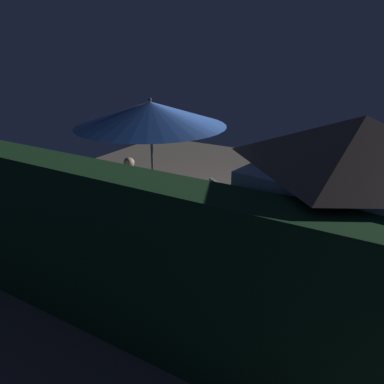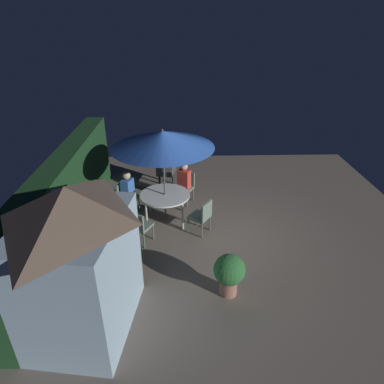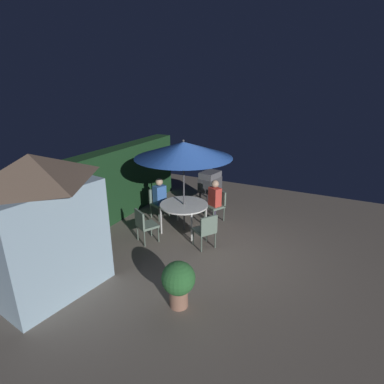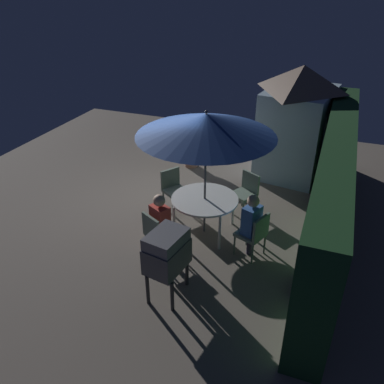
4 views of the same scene
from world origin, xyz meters
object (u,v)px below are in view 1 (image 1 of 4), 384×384
(chair_far_side, at_px, (93,229))
(potted_plant_by_shed, at_px, (328,216))
(person_in_red, at_px, (130,180))
(bbq_grill, at_px, (76,177))
(chair_near_shed, at_px, (129,191))
(chair_toward_hedge, at_px, (187,237))
(garden_shed, at_px, (346,243))
(patio_umbrella, at_px, (150,114))
(patio_table, at_px, (154,201))
(person_in_blue, at_px, (97,213))
(chair_toward_house, at_px, (210,200))

(chair_far_side, height_order, potted_plant_by_shed, potted_plant_by_shed)
(person_in_red, bearing_deg, bbq_grill, 30.60)
(chair_near_shed, bearing_deg, chair_toward_hedge, 151.65)
(chair_toward_hedge, bearing_deg, garden_shed, 164.77)
(patio_umbrella, bearing_deg, potted_plant_by_shed, -154.19)
(patio_table, relative_size, chair_near_shed, 1.47)
(garden_shed, distance_m, chair_far_side, 3.98)
(bbq_grill, height_order, person_in_blue, person_in_blue)
(patio_umbrella, height_order, chair_toward_house, patio_umbrella)
(garden_shed, relative_size, potted_plant_by_shed, 3.03)
(chair_far_side, relative_size, potted_plant_by_shed, 0.99)
(patio_umbrella, distance_m, chair_toward_house, 2.10)
(bbq_grill, bearing_deg, chair_toward_house, -158.76)
(person_in_red, bearing_deg, garden_shed, 158.43)
(garden_shed, bearing_deg, person_in_blue, -2.98)
(person_in_red, bearing_deg, patio_umbrella, 152.12)
(chair_near_shed, relative_size, chair_toward_hedge, 1.00)
(patio_umbrella, height_order, potted_plant_by_shed, patio_umbrella)
(chair_near_shed, height_order, chair_toward_hedge, same)
(bbq_grill, xyz_separation_m, person_in_blue, (-1.50, 0.99, -0.06))
(bbq_grill, height_order, chair_near_shed, bbq_grill)
(person_in_red, bearing_deg, chair_near_shed, -27.88)
(person_in_red, bearing_deg, chair_toward_house, -164.84)
(person_in_red, bearing_deg, patio_table, 152.12)
(bbq_grill, relative_size, potted_plant_by_shed, 1.32)
(chair_toward_hedge, bearing_deg, person_in_red, -28.37)
(chair_toward_hedge, distance_m, person_in_blue, 1.55)
(person_in_red, bearing_deg, potted_plant_by_shed, -167.43)
(chair_toward_house, bearing_deg, person_in_red, 15.16)
(chair_near_shed, distance_m, chair_far_side, 1.77)
(chair_toward_hedge, height_order, potted_plant_by_shed, potted_plant_by_shed)
(chair_far_side, distance_m, chair_toward_house, 2.33)
(garden_shed, height_order, chair_toward_hedge, garden_shed)
(patio_table, xyz_separation_m, person_in_red, (0.97, -0.51, 0.07))
(person_in_red, distance_m, person_in_blue, 1.64)
(garden_shed, xyz_separation_m, person_in_blue, (3.85, -0.20, -0.62))
(garden_shed, height_order, bbq_grill, garden_shed)
(garden_shed, height_order, person_in_red, garden_shed)
(patio_umbrella, distance_m, person_in_blue, 1.86)
(chair_far_side, bearing_deg, garden_shed, 178.21)
(patio_umbrella, xyz_separation_m, chair_toward_hedge, (-1.06, 0.58, -1.76))
(bbq_grill, bearing_deg, garden_shed, 167.44)
(garden_shed, distance_m, chair_toward_house, 3.66)
(chair_near_shed, distance_m, person_in_red, 0.28)
(potted_plant_by_shed, xyz_separation_m, person_in_red, (3.76, 0.84, 0.25))
(chair_near_shed, height_order, person_in_blue, person_in_blue)
(bbq_grill, relative_size, chair_toward_hedge, 1.33)
(patio_umbrella, height_order, chair_toward_hedge, patio_umbrella)
(potted_plant_by_shed, relative_size, person_in_red, 0.72)
(potted_plant_by_shed, relative_size, person_in_blue, 0.72)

